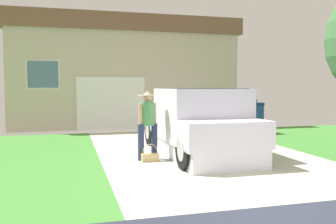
{
  "coord_description": "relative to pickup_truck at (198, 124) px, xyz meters",
  "views": [
    {
      "loc": [
        -3.27,
        -4.57,
        1.73
      ],
      "look_at": [
        -0.93,
        4.02,
        1.1
      ],
      "focal_mm": 38.87,
      "sensor_mm": 36.0,
      "label": 1
    }
  ],
  "objects": [
    {
      "name": "person_with_hat",
      "position": [
        -1.37,
        -0.33,
        0.15
      ],
      "size": [
        0.49,
        0.45,
        1.62
      ],
      "rotation": [
        0.0,
        0.0,
        0.23
      ],
      "color": "navy",
      "rests_on": "ground"
    },
    {
      "name": "wheeled_trash_bin",
      "position": [
        3.35,
        3.4,
        -0.15
      ],
      "size": [
        0.6,
        0.72,
        1.13
      ],
      "color": "navy",
      "rests_on": "ground"
    },
    {
      "name": "handbag",
      "position": [
        -1.36,
        -0.56,
        -0.65
      ],
      "size": [
        0.39,
        0.15,
        0.41
      ],
      "color": "tan",
      "rests_on": "ground"
    },
    {
      "name": "house_with_garage",
      "position": [
        -0.76,
        8.58,
        1.58
      ],
      "size": [
        9.74,
        5.66,
        4.63
      ],
      "color": "#C2B3A0",
      "rests_on": "ground"
    },
    {
      "name": "pickup_truck",
      "position": [
        0.0,
        0.0,
        0.0
      ],
      "size": [
        2.04,
        5.13,
        1.68
      ],
      "rotation": [
        0.0,
        0.0,
        3.14
      ],
      "color": "silver",
      "rests_on": "ground"
    }
  ]
}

